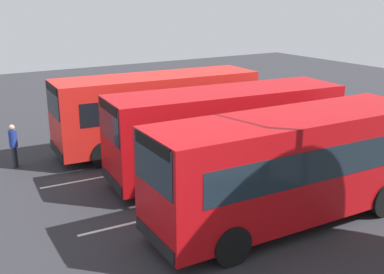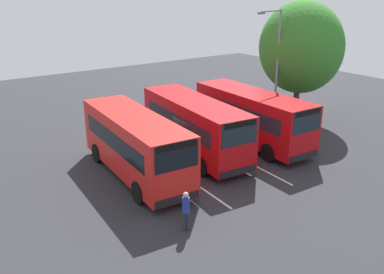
# 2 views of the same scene
# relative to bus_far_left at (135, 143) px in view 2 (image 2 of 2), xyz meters

# --- Properties ---
(ground_plane) EXTENTS (60.48, 60.48, 0.00)m
(ground_plane) POSITION_rel_bus_far_left_xyz_m (0.07, 4.19, -1.86)
(ground_plane) COLOR #2B2B30
(bus_far_left) EXTENTS (9.20, 3.13, 3.37)m
(bus_far_left) POSITION_rel_bus_far_left_xyz_m (0.00, 0.00, 0.00)
(bus_far_left) COLOR red
(bus_far_left) RESTS_ON ground
(bus_center_left) EXTENTS (9.24, 3.36, 3.37)m
(bus_center_left) POSITION_rel_bus_far_left_xyz_m (-0.64, 4.36, 0.00)
(bus_center_left) COLOR #B70C11
(bus_center_left) RESTS_ON ground
(bus_center_right) EXTENTS (9.13, 2.89, 3.37)m
(bus_center_right) POSITION_rel_bus_far_left_xyz_m (-0.03, 8.47, 0.00)
(bus_center_right) COLOR #B70C11
(bus_center_right) RESTS_ON ground
(pedestrian) EXTENTS (0.45, 0.45, 1.79)m
(pedestrian) POSITION_rel_bus_far_left_xyz_m (6.00, -0.93, -0.80)
(pedestrian) COLOR #232833
(pedestrian) RESTS_ON ground
(street_lamp) EXTENTS (0.68, 2.65, 8.28)m
(street_lamp) POSITION_rel_bus_far_left_xyz_m (-1.44, 11.80, 2.90)
(street_lamp) COLOR gray
(street_lamp) RESTS_ON ground
(depot_tree) EXTENTS (6.35, 5.71, 8.82)m
(depot_tree) POSITION_rel_bus_far_left_xyz_m (-1.85, 14.78, 3.62)
(depot_tree) COLOR #4C3823
(depot_tree) RESTS_ON ground
(lane_stripe_outer_left) EXTENTS (11.39, 0.74, 0.01)m
(lane_stripe_outer_left) POSITION_rel_bus_far_left_xyz_m (0.07, 2.11, -1.86)
(lane_stripe_outer_left) COLOR silver
(lane_stripe_outer_left) RESTS_ON ground
(lane_stripe_inner_left) EXTENTS (11.39, 0.74, 0.01)m
(lane_stripe_inner_left) POSITION_rel_bus_far_left_xyz_m (0.07, 6.26, -1.86)
(lane_stripe_inner_left) COLOR silver
(lane_stripe_inner_left) RESTS_ON ground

